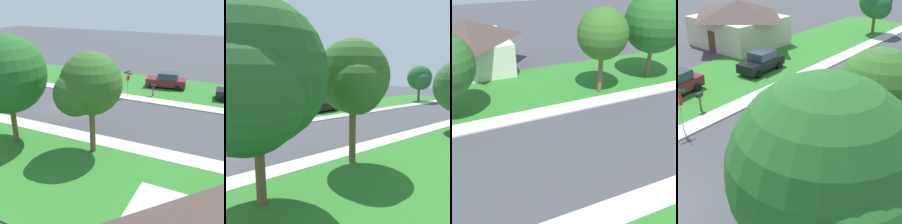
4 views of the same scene
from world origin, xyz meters
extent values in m
cube|color=beige|center=(4.70, 12.00, 0.05)|extent=(1.40, 56.00, 0.10)
cube|color=beige|center=(-4.70, 12.00, 0.05)|extent=(1.40, 56.00, 0.10)
cube|color=#2D7528|center=(-9.40, 12.00, 0.04)|extent=(8.00, 56.00, 0.08)
cylinder|color=#9E9EA3|center=(-4.75, 4.52, 1.30)|extent=(0.07, 0.07, 2.60)
cylinder|color=red|center=(-4.74, 4.57, 2.05)|extent=(0.75, 0.15, 0.76)
cylinder|color=white|center=(-4.74, 4.58, 2.05)|extent=(0.66, 0.11, 0.67)
cylinder|color=red|center=(-4.74, 4.59, 2.05)|extent=(0.54, 0.09, 0.55)
cube|color=black|center=(-8.05, 14.81, 0.70)|extent=(2.06, 4.40, 0.76)
cube|color=#2D3842|center=(-8.06, 15.01, 1.42)|extent=(1.73, 2.19, 0.68)
cylinder|color=black|center=(-7.07, 13.54, 0.32)|extent=(0.28, 0.65, 0.64)
cylinder|color=black|center=(-8.87, 13.42, 0.32)|extent=(0.28, 0.65, 0.64)
cylinder|color=black|center=(-7.24, 16.20, 0.32)|extent=(0.28, 0.65, 0.64)
cylinder|color=black|center=(-9.03, 16.09, 0.32)|extent=(0.28, 0.65, 0.64)
cylinder|color=black|center=(-8.78, 8.66, 0.32)|extent=(0.32, 0.66, 0.64)
cylinder|color=black|center=(-10.56, 8.44, 0.32)|extent=(0.32, 0.66, 0.64)
cylinder|color=brown|center=(6.19, 6.48, 1.66)|extent=(0.36, 0.36, 3.33)
sphere|color=#326224|center=(6.19, 6.48, 4.66)|extent=(3.80, 3.80, 3.80)
sphere|color=#326224|center=(7.04, 5.91, 4.18)|extent=(2.66, 2.66, 2.66)
sphere|color=#245E24|center=(7.23, 0.96, 4.87)|extent=(5.08, 5.08, 5.08)
cylinder|color=brown|center=(-6.56, 32.64, 1.21)|extent=(0.36, 0.36, 2.41)
sphere|color=#235E2E|center=(-6.56, 32.64, 3.73)|extent=(3.76, 3.76, 3.76)
sphere|color=#235E2E|center=(-5.72, 32.07, 3.26)|extent=(2.63, 2.63, 2.63)
cube|color=beige|center=(-15.57, 19.49, 1.50)|extent=(8.63, 7.47, 3.00)
pyramid|color=#473833|center=(-15.57, 19.49, 3.80)|extent=(9.25, 8.09, 1.60)
cube|color=#51331E|center=(-15.69, 15.87, 1.05)|extent=(1.00, 0.09, 2.10)
cube|color=brown|center=(-6.01, 6.80, 0.53)|extent=(0.10, 0.10, 1.05)
cube|color=black|center=(-6.01, 6.80, 1.18)|extent=(0.33, 0.52, 0.26)
camera|label=1|loc=(20.08, 14.26, 9.40)|focal=44.50mm
camera|label=2|loc=(15.66, -2.37, 5.01)|focal=40.22mm
camera|label=3|loc=(-11.45, 17.25, 9.57)|focal=44.79mm
camera|label=4|loc=(10.98, -5.13, 10.11)|focal=54.53mm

